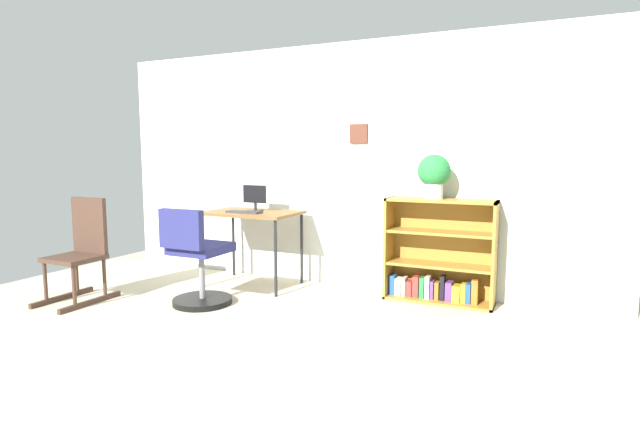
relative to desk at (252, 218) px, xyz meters
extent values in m
plane|color=#B6AB91|center=(0.78, -1.70, -0.69)|extent=(6.24, 6.24, 0.00)
cube|color=silver|center=(0.78, 0.45, 0.51)|extent=(5.20, 0.10, 2.40)
cube|color=#502A1C|center=(0.98, 0.39, 0.83)|extent=(0.18, 0.02, 0.18)
cube|color=brown|center=(0.00, 0.00, 0.05)|extent=(0.92, 0.61, 0.03)
cylinder|color=black|center=(-0.42, -0.27, -0.33)|extent=(0.03, 0.03, 0.72)
cylinder|color=black|center=(0.42, -0.27, -0.33)|extent=(0.03, 0.03, 0.72)
cylinder|color=black|center=(-0.42, 0.27, -0.33)|extent=(0.03, 0.03, 0.72)
cylinder|color=black|center=(0.42, 0.27, -0.33)|extent=(0.03, 0.03, 0.72)
cylinder|color=#262628|center=(0.00, 0.06, 0.07)|extent=(0.16, 0.16, 0.01)
cylinder|color=#262628|center=(0.00, 0.06, 0.11)|extent=(0.03, 0.03, 0.07)
cube|color=black|center=(0.00, 0.05, 0.24)|extent=(0.26, 0.02, 0.18)
cube|color=#302F31|center=(-0.01, -0.13, 0.07)|extent=(0.36, 0.12, 0.02)
cylinder|color=black|center=(-0.06, -0.73, -0.66)|extent=(0.52, 0.52, 0.05)
cylinder|color=slate|center=(-0.06, -0.73, -0.43)|extent=(0.05, 0.05, 0.41)
cube|color=navy|center=(-0.06, -0.73, -0.19)|extent=(0.44, 0.44, 0.08)
cube|color=navy|center=(-0.06, -0.98, 0.02)|extent=(0.42, 0.07, 0.33)
cube|color=#402B21|center=(-1.30, -1.17, -0.66)|extent=(0.04, 0.64, 0.04)
cube|color=#402B21|center=(-0.94, -1.17, -0.66)|extent=(0.04, 0.64, 0.04)
cylinder|color=#402B21|center=(-1.30, -1.33, -0.47)|extent=(0.03, 0.03, 0.34)
cylinder|color=#402B21|center=(-0.94, -1.33, -0.47)|extent=(0.03, 0.03, 0.34)
cylinder|color=#402B21|center=(-1.30, -1.01, -0.47)|extent=(0.03, 0.03, 0.34)
cylinder|color=#402B21|center=(-0.94, -1.01, -0.47)|extent=(0.03, 0.03, 0.34)
cube|color=#402B21|center=(-1.12, -1.17, -0.29)|extent=(0.42, 0.40, 0.04)
cube|color=#402B21|center=(-1.12, -0.99, -0.01)|extent=(0.40, 0.04, 0.51)
cube|color=olive|center=(1.36, 0.22, -0.22)|extent=(0.02, 0.30, 0.93)
cube|color=olive|center=(2.29, 0.22, -0.22)|extent=(0.02, 0.30, 0.93)
cube|color=olive|center=(1.82, 0.22, 0.23)|extent=(0.96, 0.30, 0.02)
cube|color=olive|center=(1.82, 0.22, -0.67)|extent=(0.96, 0.30, 0.02)
cube|color=olive|center=(1.82, 0.36, -0.22)|extent=(0.96, 0.02, 0.93)
cube|color=olive|center=(1.82, 0.22, -0.35)|extent=(0.91, 0.28, 0.02)
cube|color=olive|center=(1.82, 0.22, -0.06)|extent=(0.91, 0.28, 0.02)
cube|color=#1E478C|center=(1.40, 0.21, -0.57)|extent=(0.05, 0.10, 0.18)
cube|color=beige|center=(1.46, 0.21, -0.58)|extent=(0.05, 0.11, 0.16)
cube|color=beige|center=(1.51, 0.21, -0.58)|extent=(0.03, 0.11, 0.17)
cube|color=#B22D28|center=(1.56, 0.21, -0.59)|extent=(0.06, 0.10, 0.14)
cube|color=#B22D28|center=(1.62, 0.21, -0.57)|extent=(0.05, 0.11, 0.19)
cube|color=#237238|center=(1.68, 0.21, -0.57)|extent=(0.04, 0.11, 0.19)
cube|color=beige|center=(1.73, 0.21, -0.56)|extent=(0.04, 0.12, 0.20)
cube|color=#593372|center=(1.77, 0.21, -0.58)|extent=(0.03, 0.09, 0.16)
cube|color=#99591E|center=(1.81, 0.21, -0.58)|extent=(0.04, 0.09, 0.16)
cube|color=black|center=(1.86, 0.21, -0.55)|extent=(0.04, 0.10, 0.22)
cube|color=#593372|center=(1.92, 0.21, -0.58)|extent=(0.06, 0.12, 0.17)
cube|color=#B79323|center=(1.98, 0.21, -0.59)|extent=(0.07, 0.12, 0.15)
cube|color=#B79323|center=(2.04, 0.21, -0.58)|extent=(0.04, 0.10, 0.17)
cube|color=#1E478C|center=(2.09, 0.21, -0.58)|extent=(0.04, 0.11, 0.17)
cube|color=#99591E|center=(2.14, 0.21, -0.56)|extent=(0.05, 0.11, 0.21)
cylinder|color=#B7B2A8|center=(1.76, 0.20, 0.31)|extent=(0.17, 0.17, 0.14)
sphere|color=#247536|center=(1.76, 0.20, 0.49)|extent=(0.29, 0.29, 0.29)
camera|label=1|loc=(2.70, -4.20, 0.63)|focal=28.02mm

